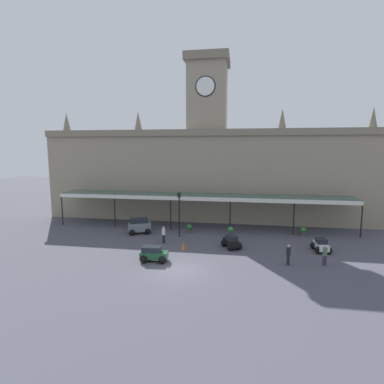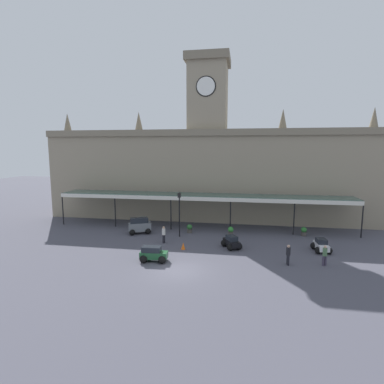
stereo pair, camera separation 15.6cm
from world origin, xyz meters
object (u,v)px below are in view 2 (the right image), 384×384
at_px(car_grey_van, 140,226).
at_px(car_white_sedan, 321,246).
at_px(car_black_sedan, 231,243).
at_px(planter_by_canopy, 231,231).
at_px(victorian_lamppost, 179,209).
at_px(planter_near_kerb, 304,231).
at_px(pedestrian_near_entrance, 288,254).
at_px(traffic_cone, 183,246).
at_px(car_green_estate, 153,255).
at_px(planter_forecourt_centre, 190,228).
at_px(pedestrian_beside_cars, 164,234).
at_px(pedestrian_crossing_forecourt, 325,255).

xyz_separation_m(car_grey_van, car_white_sedan, (18.21, -2.87, -0.30)).
height_order(car_grey_van, car_white_sedan, car_grey_van).
height_order(car_black_sedan, planter_by_canopy, car_black_sedan).
distance_m(victorian_lamppost, planter_near_kerb, 13.53).
bearing_deg(car_grey_van, pedestrian_near_entrance, -24.33).
height_order(traffic_cone, planter_near_kerb, planter_near_kerb).
height_order(pedestrian_near_entrance, planter_by_canopy, pedestrian_near_entrance).
bearing_deg(victorian_lamppost, pedestrian_near_entrance, -31.47).
xyz_separation_m(pedestrian_near_entrance, victorian_lamppost, (-10.21, 6.25, 2.07)).
height_order(car_grey_van, planter_near_kerb, car_grey_van).
distance_m(car_green_estate, pedestrian_near_entrance, 10.92).
xyz_separation_m(car_grey_van, planter_forecourt_centre, (5.35, 1.24, -0.32)).
bearing_deg(planter_near_kerb, victorian_lamppost, -168.96).
bearing_deg(car_white_sedan, planter_by_canopy, 155.30).
bearing_deg(victorian_lamppost, car_green_estate, -95.15).
bearing_deg(pedestrian_beside_cars, car_green_estate, -84.96).
relative_size(pedestrian_near_entrance, pedestrian_crossing_forecourt, 1.00).
xyz_separation_m(car_white_sedan, victorian_lamppost, (-13.64, 2.43, 2.48)).
bearing_deg(victorian_lamppost, planter_near_kerb, 11.04).
relative_size(pedestrian_near_entrance, planter_near_kerb, 1.74).
bearing_deg(car_black_sedan, planter_near_kerb, 35.52).
bearing_deg(planter_near_kerb, planter_by_canopy, -171.44).
xyz_separation_m(car_white_sedan, car_black_sedan, (-8.06, -0.36, 0.00)).
bearing_deg(pedestrian_near_entrance, planter_forecourt_centre, 139.95).
height_order(pedestrian_beside_cars, pedestrian_crossing_forecourt, same).
height_order(car_green_estate, traffic_cone, car_green_estate).
xyz_separation_m(pedestrian_near_entrance, pedestrian_beside_cars, (-11.31, 3.92, 0.00)).
bearing_deg(planter_by_canopy, car_black_sedan, -86.62).
bearing_deg(car_black_sedan, car_green_estate, -144.11).
distance_m(pedestrian_crossing_forecourt, traffic_cone, 12.06).
distance_m(car_black_sedan, pedestrian_crossing_forecourt, 8.12).
bearing_deg(traffic_cone, pedestrian_near_entrance, -14.48).
bearing_deg(car_green_estate, car_black_sedan, 35.89).
bearing_deg(car_black_sedan, car_grey_van, 162.39).
height_order(victorian_lamppost, planter_near_kerb, victorian_lamppost).
xyz_separation_m(car_grey_van, pedestrian_crossing_forecourt, (17.63, -6.35, 0.10)).
bearing_deg(planter_by_canopy, car_green_estate, -124.58).
relative_size(car_grey_van, pedestrian_beside_cars, 1.55).
xyz_separation_m(car_white_sedan, traffic_cone, (-12.45, -1.49, -0.19)).
bearing_deg(traffic_cone, pedestrian_beside_cars, 145.04).
xyz_separation_m(traffic_cone, planter_forecourt_centre, (-0.40, 5.59, 0.17)).
distance_m(car_black_sedan, traffic_cone, 4.54).
distance_m(pedestrian_crossing_forecourt, victorian_lamppost, 14.49).
bearing_deg(pedestrian_crossing_forecourt, car_white_sedan, 80.61).
distance_m(car_green_estate, car_black_sedan, 7.70).
bearing_deg(pedestrian_near_entrance, planter_by_canopy, 122.58).
bearing_deg(car_black_sedan, pedestrian_near_entrance, -36.76).
height_order(pedestrian_crossing_forecourt, traffic_cone, pedestrian_crossing_forecourt).
height_order(car_grey_van, planter_forecourt_centre, car_grey_van).
distance_m(car_grey_van, pedestrian_beside_cars, 4.44).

